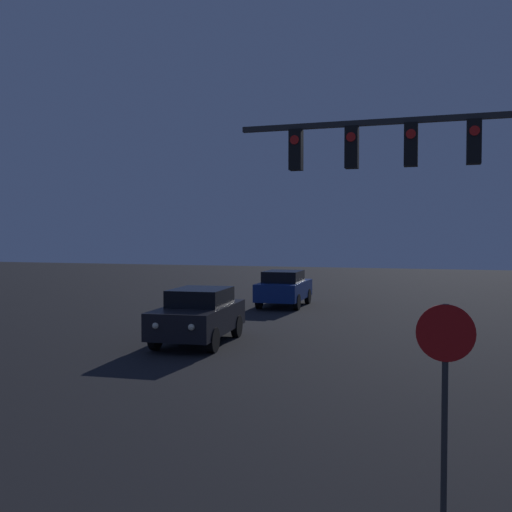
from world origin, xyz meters
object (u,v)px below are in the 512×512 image
object	(u,v)px
car_far	(284,288)
stop_sign	(445,375)
traffic_signal_mast	(435,174)
car_near	(199,315)

from	to	relation	value
car_far	stop_sign	distance (m)	20.19
stop_sign	traffic_signal_mast	bearing A→B (deg)	91.14
car_near	stop_sign	bearing A→B (deg)	122.75
car_near	traffic_signal_mast	bearing A→B (deg)	148.20
car_far	traffic_signal_mast	distance (m)	15.25
car_near	stop_sign	distance (m)	11.79
car_far	stop_sign	xyz separation A→B (m)	(6.75, -19.01, 0.87)
car_near	traffic_signal_mast	distance (m)	8.63
traffic_signal_mast	stop_sign	xyz separation A→B (m)	(0.12, -5.79, -2.83)
traffic_signal_mast	stop_sign	distance (m)	6.44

